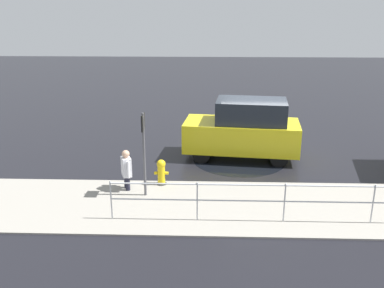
{
  "coord_description": "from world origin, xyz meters",
  "views": [
    {
      "loc": [
        1.8,
        14.49,
        5.11
      ],
      "look_at": [
        2.24,
        1.61,
        0.9
      ],
      "focal_mm": 40.0,
      "sensor_mm": 36.0,
      "label": 1
    }
  ],
  "objects_px": {
    "pedestrian": "(126,168)",
    "sign_post": "(144,143)",
    "moving_hatchback": "(244,129)",
    "fire_hydrant": "(161,173)"
  },
  "relations": [
    {
      "from": "sign_post",
      "to": "moving_hatchback",
      "type": "bearing_deg",
      "value": -132.0
    },
    {
      "from": "pedestrian",
      "to": "sign_post",
      "type": "relative_size",
      "value": 0.51
    },
    {
      "from": "pedestrian",
      "to": "sign_post",
      "type": "height_order",
      "value": "sign_post"
    },
    {
      "from": "pedestrian",
      "to": "sign_post",
      "type": "distance_m",
      "value": 1.14
    },
    {
      "from": "pedestrian",
      "to": "sign_post",
      "type": "xyz_separation_m",
      "value": [
        -0.58,
        0.39,
        0.9
      ]
    },
    {
      "from": "moving_hatchback",
      "to": "pedestrian",
      "type": "relative_size",
      "value": 3.33
    },
    {
      "from": "fire_hydrant",
      "to": "sign_post",
      "type": "xyz_separation_m",
      "value": [
        0.37,
        0.79,
        1.18
      ]
    },
    {
      "from": "fire_hydrant",
      "to": "pedestrian",
      "type": "relative_size",
      "value": 0.66
    },
    {
      "from": "moving_hatchback",
      "to": "pedestrian",
      "type": "distance_m",
      "value": 4.62
    },
    {
      "from": "moving_hatchback",
      "to": "fire_hydrant",
      "type": "xyz_separation_m",
      "value": [
        2.61,
        2.52,
        -0.63
      ]
    }
  ]
}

